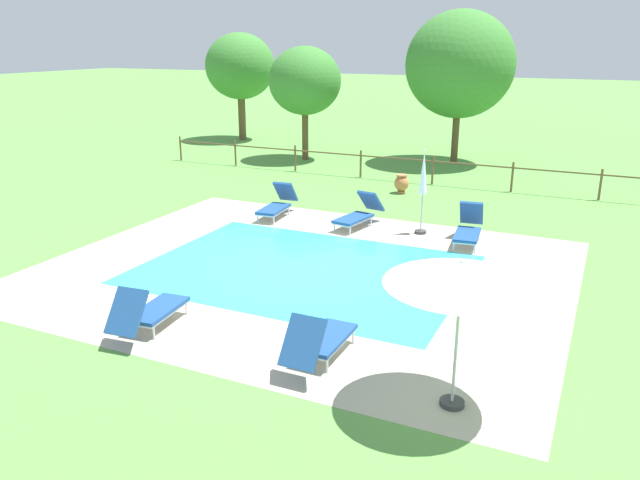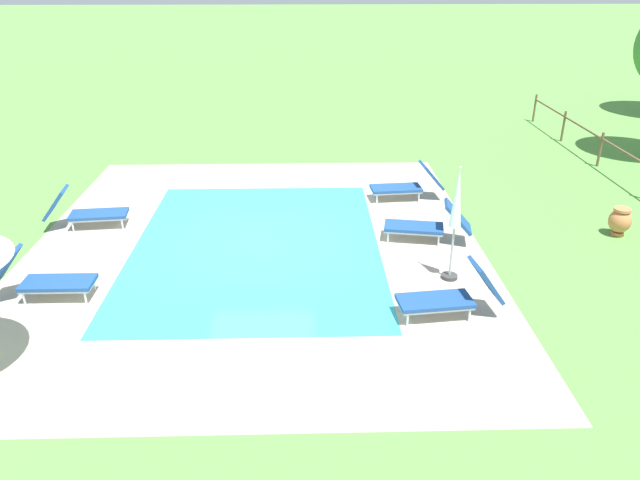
% 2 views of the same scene
% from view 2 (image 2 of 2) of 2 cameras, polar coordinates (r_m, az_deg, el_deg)
% --- Properties ---
extents(ground_plane, '(160.00, 160.00, 0.00)m').
position_cam_2_polar(ground_plane, '(13.36, -5.99, -0.50)').
color(ground_plane, '#599342').
extents(pool_deck_paving, '(11.73, 9.81, 0.01)m').
position_cam_2_polar(pool_deck_paving, '(13.36, -5.99, -0.48)').
color(pool_deck_paving, '#B2A893').
rests_on(pool_deck_paving, ground).
extents(swimming_pool_water, '(7.27, 5.34, 0.01)m').
position_cam_2_polar(swimming_pool_water, '(13.36, -5.99, -0.48)').
color(swimming_pool_water, '#38C6D1').
rests_on(swimming_pool_water, ground).
extents(pool_coping_rim, '(7.75, 5.82, 0.01)m').
position_cam_2_polar(pool_coping_rim, '(13.36, -5.99, -0.46)').
color(pool_coping_rim, '#C0B59F').
rests_on(pool_coping_rim, ground).
extents(sun_lounger_north_near_steps, '(0.94, 1.98, 0.95)m').
position_cam_2_polar(sun_lounger_north_near_steps, '(13.56, 10.03, 1.45)').
color(sun_lounger_north_near_steps, navy).
rests_on(sun_lounger_north_near_steps, ground).
extents(sun_lounger_north_mid, '(0.78, 1.90, 1.00)m').
position_cam_2_polar(sun_lounger_north_mid, '(15.07, -21.21, 2.54)').
color(sun_lounger_north_mid, navy).
rests_on(sun_lounger_north_mid, ground).
extents(sun_lounger_north_far, '(0.80, 1.87, 1.02)m').
position_cam_2_polar(sun_lounger_north_far, '(10.79, 12.16, -5.15)').
color(sun_lounger_north_far, navy).
rests_on(sun_lounger_north_far, ground).
extents(sun_lounger_north_end, '(0.60, 1.84, 1.00)m').
position_cam_2_polar(sun_lounger_north_end, '(12.20, -24.74, -3.36)').
color(sun_lounger_north_end, navy).
rests_on(sun_lounger_north_end, ground).
extents(sun_lounger_south_far, '(0.76, 1.92, 0.97)m').
position_cam_2_polar(sun_lounger_south_far, '(15.93, 8.16, 5.17)').
color(sun_lounger_south_far, navy).
rests_on(sun_lounger_south_far, ground).
extents(patio_umbrella_closed_row_west, '(0.32, 0.32, 2.32)m').
position_cam_2_polar(patio_umbrella_closed_row_west, '(11.59, 12.75, 2.88)').
color(patio_umbrella_closed_row_west, '#383838').
rests_on(patio_umbrella_closed_row_west, ground).
extents(terracotta_urn_near_fence, '(0.50, 0.50, 0.65)m').
position_cam_2_polar(terracotta_urn_near_fence, '(15.24, 26.49, 1.64)').
color(terracotta_urn_near_fence, '#C67547').
rests_on(terracotta_urn_near_fence, ground).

